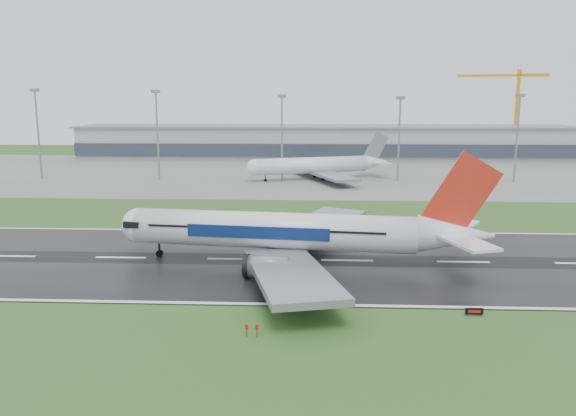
{
  "coord_description": "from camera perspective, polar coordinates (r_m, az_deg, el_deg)",
  "views": [
    {
      "loc": [
        -6.02,
        -93.24,
        27.14
      ],
      "look_at": [
        -10.84,
        12.0,
        7.0
      ],
      "focal_mm": 34.54,
      "sensor_mm": 36.0,
      "label": 1
    }
  ],
  "objects": [
    {
      "name": "ground",
      "position": [
        97.29,
        6.09,
        -5.44
      ],
      "size": [
        520.0,
        520.0,
        0.0
      ],
      "primitive_type": "plane",
      "color": "#27501D",
      "rests_on": "ground"
    },
    {
      "name": "runway",
      "position": [
        97.28,
        6.1,
        -5.41
      ],
      "size": [
        400.0,
        45.0,
        0.1
      ],
      "primitive_type": "cube",
      "color": "black",
      "rests_on": "ground"
    },
    {
      "name": "apron",
      "position": [
        220.0,
        4.18,
        3.72
      ],
      "size": [
        400.0,
        130.0,
        0.08
      ],
      "primitive_type": "cube",
      "color": "slate",
      "rests_on": "ground"
    },
    {
      "name": "terminal",
      "position": [
        278.99,
        3.88,
        6.76
      ],
      "size": [
        240.0,
        36.0,
        15.0
      ],
      "primitive_type": "cube",
      "color": "gray",
      "rests_on": "ground"
    },
    {
      "name": "main_airliner",
      "position": [
        93.15,
        1.15,
        -0.12
      ],
      "size": [
        69.92,
        67.27,
        18.71
      ],
      "primitive_type": null,
      "rotation": [
        0.0,
        0.0,
        -0.12
      ],
      "color": "silver",
      "rests_on": "runway"
    },
    {
      "name": "parked_airliner",
      "position": [
        198.27,
        3.05,
        5.31
      ],
      "size": [
        69.88,
        67.74,
        16.12
      ],
      "primitive_type": null,
      "rotation": [
        0.0,
        0.0,
        0.37
      ],
      "color": "silver",
      "rests_on": "apron"
    },
    {
      "name": "tower_crane",
      "position": [
        311.2,
        22.45,
        9.04
      ],
      "size": [
        43.74,
        11.32,
        43.66
      ],
      "primitive_type": null,
      "rotation": [
        0.0,
        0.0,
        -0.2
      ],
      "color": "#C5970F",
      "rests_on": "ground"
    },
    {
      "name": "runway_sign",
      "position": [
        76.66,
        18.61,
        -10.09
      ],
      "size": [
        2.31,
        0.64,
        1.04
      ],
      "primitive_type": null,
      "rotation": [
        0.0,
        0.0,
        -0.17
      ],
      "color": "black",
      "rests_on": "ground"
    },
    {
      "name": "floodmast_0",
      "position": [
        216.77,
        -24.3,
        6.76
      ],
      "size": [
        0.64,
        0.64,
        30.75
      ],
      "primitive_type": "cylinder",
      "color": "gray",
      "rests_on": "ground"
    },
    {
      "name": "floodmast_1",
      "position": [
        201.2,
        -13.27,
        7.11
      ],
      "size": [
        0.64,
        0.64,
        30.22
      ],
      "primitive_type": "cylinder",
      "color": "gray",
      "rests_on": "ground"
    },
    {
      "name": "floodmast_2",
      "position": [
        193.97,
        -0.63,
        7.03
      ],
      "size": [
        0.64,
        0.64,
        28.64
      ],
      "primitive_type": "cylinder",
      "color": "gray",
      "rests_on": "ground"
    },
    {
      "name": "floodmast_3",
      "position": [
        195.91,
        11.35,
        6.77
      ],
      "size": [
        0.64,
        0.64,
        28.03
      ],
      "primitive_type": "cylinder",
      "color": "gray",
      "rests_on": "ground"
    },
    {
      "name": "floodmast_4",
      "position": [
        205.72,
        22.49,
        6.46
      ],
      "size": [
        0.64,
        0.64,
        28.83
      ],
      "primitive_type": "cylinder",
      "color": "gray",
      "rests_on": "ground"
    }
  ]
}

